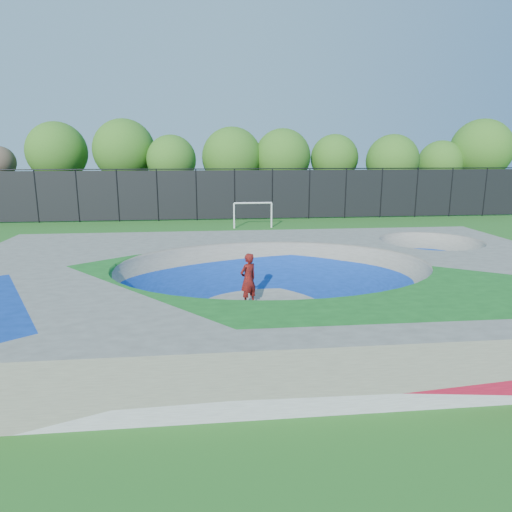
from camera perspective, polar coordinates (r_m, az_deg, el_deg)
The scene contains 7 objects.
ground at distance 16.17m, azimuth 2.04°, elevation -6.14°, with size 120.00×120.00×0.00m, color #1F5D1A.
skate_deck at distance 15.94m, azimuth 2.06°, elevation -3.59°, with size 22.00×14.00×1.50m, color gray.
skater at distance 15.88m, azimuth -0.98°, elevation -2.95°, with size 0.68×0.45×1.87m, color #AE170D.
skateboard at distance 16.15m, azimuth -0.97°, elevation -6.05°, with size 0.78×0.22×0.05m, color black.
soccer_goal at distance 32.36m, azimuth -0.39°, elevation 5.75°, with size 2.78×0.12×1.84m.
fence at distance 36.33m, azimuth -2.68°, elevation 7.83°, with size 48.09×0.09×4.04m.
treeline at distance 41.71m, azimuth -0.56°, elevation 12.46°, with size 52.93×7.00×8.34m.
Camera 1 is at (-2.21, -15.13, 5.25)m, focal length 32.00 mm.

